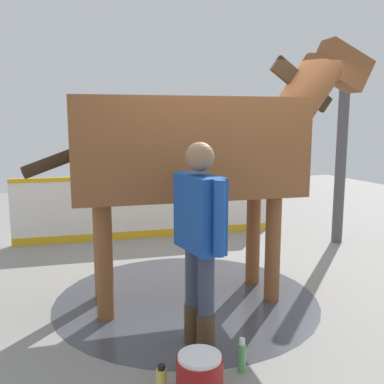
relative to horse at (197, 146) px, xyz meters
The scene contains 9 objects.
ground_plane 1.65m from the horse, 161.57° to the right, with size 16.00×16.00×0.02m, color gray.
wet_patch 1.62m from the horse, ahead, with size 2.78×2.78×0.00m, color #42444C.
barrier_wall 2.82m from the horse, 94.78° to the right, with size 4.13×0.62×1.02m.
roof_post_near 3.10m from the horse, 157.48° to the right, with size 0.16×0.16×2.61m, color #4C4C51.
horse is the anchor object (origin of this frame).
handler 1.22m from the horse, 68.19° to the left, with size 0.27×0.68×1.72m.
wash_bucket 2.26m from the horse, 67.83° to the left, with size 0.33×0.33×0.31m.
bottle_shampoo 2.26m from the horse, 58.52° to the left, with size 0.08×0.08×0.19m.
bottle_spray 2.08m from the horse, 80.78° to the left, with size 0.06×0.06×0.27m.
Camera 1 is at (1.97, 4.22, 1.90)m, focal length 41.31 mm.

